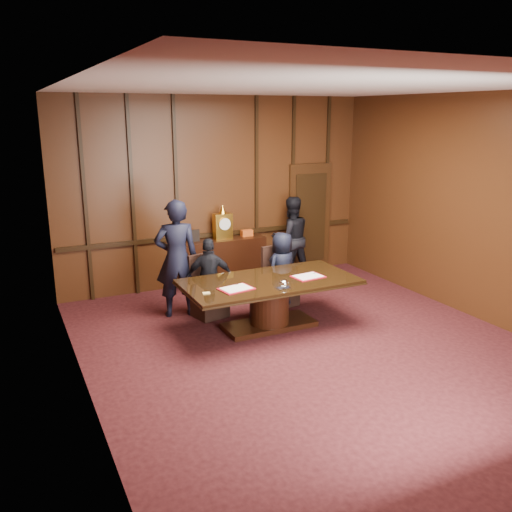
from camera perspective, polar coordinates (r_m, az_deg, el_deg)
The scene contains 13 objects.
room at distance 7.28m, azimuth 6.26°, elevation 3.19°, with size 7.00×7.04×3.50m.
sideboard at distance 10.25m, azimuth -3.46°, elevation -0.44°, with size 1.60×0.45×1.54m.
conference_table at distance 8.19m, azimuth 1.41°, elevation -4.20°, with size 2.62×1.32×0.76m.
folder_left at distance 7.69m, azimuth -2.10°, elevation -3.45°, with size 0.51×0.41×0.02m.
folder_right at distance 8.29m, azimuth 5.50°, elevation -2.16°, with size 0.49×0.38×0.02m.
inkstand at distance 7.72m, azimuth 2.94°, elevation -3.04°, with size 0.20×0.14×0.12m.
notepad at distance 7.53m, azimuth -5.25°, elevation -3.92°, with size 0.10×0.07×0.01m, color #F4CF77.
chair_left at distance 8.77m, azimuth -5.05°, elevation -4.45°, with size 0.57×0.57×0.99m.
chair_right at distance 9.28m, azimuth 2.50°, elevation -3.31°, with size 0.54×0.54×0.99m.
signatory_left at distance 8.60m, azimuth -4.88°, elevation -2.36°, with size 0.76×0.32×1.30m, color black.
signatory_right at distance 9.12m, azimuth 2.77°, elevation -1.41°, with size 0.62×0.40×1.27m, color black.
witness_left at distance 8.67m, azimuth -8.36°, elevation -0.26°, with size 0.69×0.45×1.89m, color black.
witness_right at distance 10.61m, azimuth 3.68°, elevation 1.91°, with size 0.79×0.62×1.63m, color black.
Camera 1 is at (-3.71, -5.91, 3.18)m, focal length 38.00 mm.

